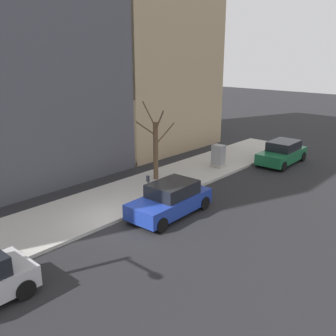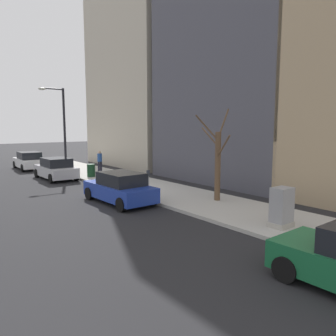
{
  "view_description": "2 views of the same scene",
  "coord_description": "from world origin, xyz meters",
  "views": [
    {
      "loc": [
        -11.7,
        9.97,
        7.19
      ],
      "look_at": [
        0.88,
        -4.0,
        1.36
      ],
      "focal_mm": 40.0,
      "sensor_mm": 36.0,
      "label": 1
    },
    {
      "loc": [
        -8.87,
        -15.79,
        3.74
      ],
      "look_at": [
        0.85,
        -3.21,
        1.7
      ],
      "focal_mm": 35.0,
      "sensor_mm": 36.0,
      "label": 2
    }
  ],
  "objects": [
    {
      "name": "parked_car_green",
      "position": [
        -1.17,
        -13.17,
        0.74
      ],
      "size": [
        1.99,
        4.23,
        1.52
      ],
      "rotation": [
        0.0,
        0.0,
        0.02
      ],
      "color": "#196038",
      "rests_on": "ground"
    },
    {
      "name": "parked_car_blue",
      "position": [
        -1.13,
        -1.94,
        0.74
      ],
      "size": [
        2.03,
        4.25,
        1.52
      ],
      "rotation": [
        0.0,
        0.0,
        0.03
      ],
      "color": "#1E389E",
      "rests_on": "ground"
    },
    {
      "name": "bare_tree",
      "position": [
        2.59,
        -4.85,
        2.02
      ],
      "size": [
        1.95,
        2.44,
        4.44
      ],
      "color": "brown",
      "rests_on": "sidewalk"
    },
    {
      "name": "ground_plane",
      "position": [
        0.0,
        0.0,
        0.0
      ],
      "size": [
        120.0,
        120.0,
        0.0
      ],
      "primitive_type": "plane",
      "color": "#232326"
    },
    {
      "name": "sidewalk",
      "position": [
        2.0,
        0.0,
        0.07
      ],
      "size": [
        4.0,
        36.0,
        0.15
      ],
      "primitive_type": "cube",
      "color": "#B2AFA8",
      "rests_on": "ground"
    },
    {
      "name": "office_tower_left",
      "position": [
        10.39,
        -10.81,
        8.38
      ],
      "size": [
        9.78,
        9.78,
        16.77
      ],
      "primitive_type": "cube",
      "color": "tan",
      "rests_on": "ground"
    },
    {
      "name": "utility_box",
      "position": [
        1.3,
        -9.26,
        0.85
      ],
      "size": [
        0.83,
        0.61,
        1.43
      ],
      "color": "#A8A399",
      "rests_on": "sidewalk"
    },
    {
      "name": "parking_meter",
      "position": [
        0.45,
        -2.07,
        0.98
      ],
      "size": [
        0.14,
        0.1,
        1.35
      ],
      "color": "slate",
      "rests_on": "sidewalk"
    }
  ]
}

